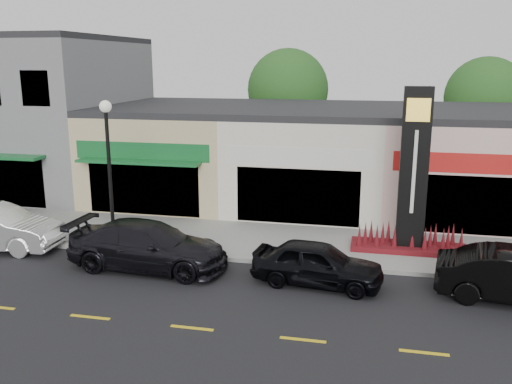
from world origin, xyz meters
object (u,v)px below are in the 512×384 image
pylon_sign (412,195)px  car_dark_sedan (148,246)px  lamp_west_near (109,159)px  car_black_sedan (317,263)px

pylon_sign → car_dark_sedan: bearing=-159.4°
pylon_sign → car_dark_sedan: 9.59m
lamp_west_near → car_black_sedan: lamp_west_near is taller
lamp_west_near → car_black_sedan: size_ratio=1.31×
pylon_sign → car_black_sedan: pylon_sign is taller
pylon_sign → lamp_west_near: bearing=-171.2°
lamp_west_near → pylon_sign: (11.00, 1.70, -1.20)m
pylon_sign → car_black_sedan: (-3.02, -3.52, -1.56)m
lamp_west_near → car_black_sedan: 8.64m
pylon_sign → car_black_sedan: 4.90m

